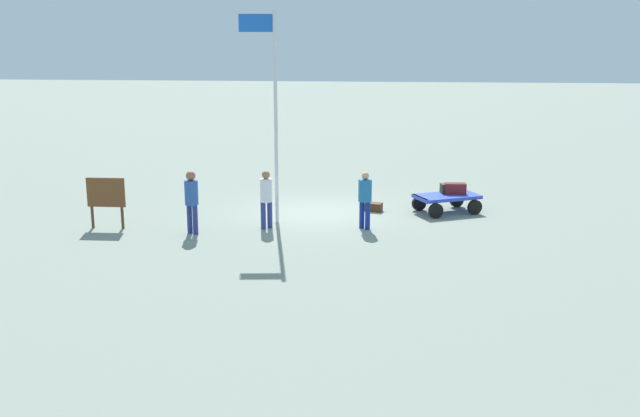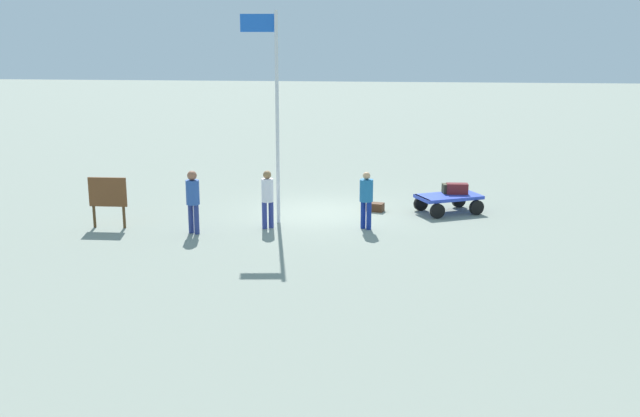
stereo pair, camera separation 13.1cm
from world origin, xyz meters
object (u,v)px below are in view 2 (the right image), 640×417
Objects in this scene: suitcase_dark at (457,189)px; worker_trailing at (267,195)px; signboard at (108,195)px; suitcase_maroon at (375,207)px; worker_supervisor at (193,196)px; luggage_cart at (448,200)px; worker_lead at (366,196)px; suitcase_olive at (453,188)px; flagpole at (274,102)px.

worker_trailing is (5.37, 2.53, 0.23)m from suitcase_dark.
worker_trailing reaches higher than signboard.
worker_supervisor is (4.82, 3.05, 0.89)m from suitcase_maroon.
luggage_cart is 1.33× the size of worker_lead.
signboard is at bearing 16.76° from suitcase_dark.
luggage_cart is at bearing 64.74° from suitcase_olive.
worker_lead is 0.93× the size of worker_supervisor.
luggage_cart is 0.46m from suitcase_dark.
flagpole is 5.26m from signboard.
worker_lead is at bearing -168.32° from worker_supervisor.
flagpole is (5.27, 1.90, 2.72)m from suitcase_dark.
signboard is at bearing -7.73° from worker_supervisor.
worker_trailing is at bearing -158.39° from worker_supervisor.
luggage_cart is 3.21× the size of suitcase_olive.
signboard is (4.40, 0.41, -0.01)m from worker_trailing.
worker_lead reaches higher than suitcase_olive.
worker_lead is (0.20, 2.09, 0.82)m from suitcase_maroon.
suitcase_maroon is at bearing 8.47° from suitcase_olive.
suitcase_olive is 1.19× the size of suitcase_maroon.
suitcase_maroon is 3.80m from worker_trailing.
suitcase_olive is (-0.15, -0.32, 0.28)m from luggage_cart.
suitcase_dark is 6.22m from flagpole.
flagpole is at bearing 21.38° from suitcase_olive.
suitcase_olive is at bearing -171.53° from suitcase_maroon.
suitcase_dark is 10.21m from signboard.
luggage_cart is 1.31× the size of worker_trailing.
suitcase_dark is (-0.13, 0.11, 0.02)m from suitcase_olive.
luggage_cart is at bearing -163.93° from signboard.
worker_supervisor is at bearing 21.61° from worker_trailing.
worker_supervisor is at bearing 172.27° from signboard.
suitcase_maroon is at bearing -147.67° from worker_supervisor.
suitcase_olive is at bearing -154.58° from worker_supervisor.
flagpole is at bearing -9.35° from worker_lead.
worker_lead is 0.27× the size of flagpole.
suitcase_dark is at bearing 138.65° from suitcase_olive.
suitcase_olive is 6.16m from flagpole.
suitcase_olive is at bearing -136.01° from worker_lead.
suitcase_maroon is 7.85m from signboard.
signboard is (9.65, 3.06, 0.24)m from suitcase_olive.
suitcase_olive is 0.38× the size of worker_supervisor.
flagpole is at bearing -99.53° from worker_trailing.
luggage_cart is 9.90m from signboard.
flagpole is at bearing -166.97° from signboard.
luggage_cart is 3.29× the size of suitcase_dark.
worker_supervisor reaches higher than worker_lead.
worker_trailing is at bearing -174.65° from signboard.
suitcase_olive is 5.88m from worker_trailing.
signboard reaches higher than luggage_cart.
flagpole is (5.14, 2.01, 2.74)m from suitcase_olive.
worker_supervisor is (7.27, 3.28, 0.32)m from suitcase_dark.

